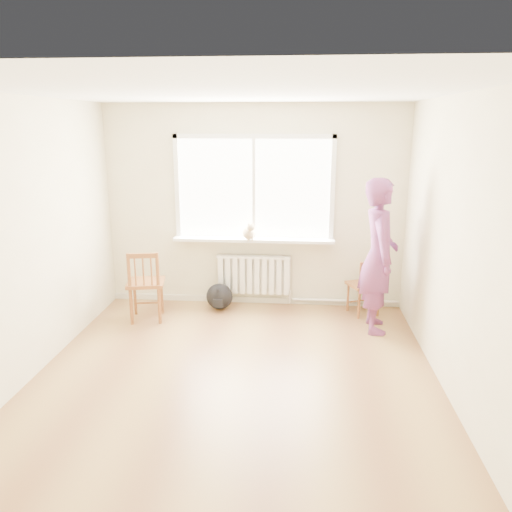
% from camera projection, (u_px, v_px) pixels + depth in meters
% --- Properties ---
extents(floor, '(4.50, 4.50, 0.00)m').
position_uv_depth(floor, '(234.00, 382.00, 4.87)').
color(floor, '#9D7540').
rests_on(floor, ground).
extents(ceiling, '(4.50, 4.50, 0.00)m').
position_uv_depth(ceiling, '(230.00, 91.00, 4.17)').
color(ceiling, white).
rests_on(ceiling, back_wall).
extents(back_wall, '(4.00, 0.01, 2.70)m').
position_uv_depth(back_wall, '(254.00, 207.00, 6.68)').
color(back_wall, beige).
rests_on(back_wall, ground).
extents(window, '(2.12, 0.05, 1.42)m').
position_uv_depth(window, '(254.00, 184.00, 6.58)').
color(window, white).
rests_on(window, back_wall).
extents(windowsill, '(2.15, 0.22, 0.04)m').
position_uv_depth(windowsill, '(254.00, 240.00, 6.69)').
color(windowsill, white).
rests_on(windowsill, back_wall).
extents(radiator, '(1.00, 0.12, 0.55)m').
position_uv_depth(radiator, '(254.00, 274.00, 6.83)').
color(radiator, white).
rests_on(radiator, back_wall).
extents(heating_pipe, '(1.40, 0.04, 0.04)m').
position_uv_depth(heating_pipe, '(344.00, 301.00, 6.85)').
color(heating_pipe, silver).
rests_on(heating_pipe, back_wall).
extents(baseboard, '(4.00, 0.03, 0.08)m').
position_uv_depth(baseboard, '(254.00, 300.00, 7.01)').
color(baseboard, beige).
rests_on(baseboard, ground).
extents(chair_left, '(0.53, 0.51, 0.92)m').
position_uv_depth(chair_left, '(145.00, 286.00, 6.27)').
color(chair_left, brown).
rests_on(chair_left, floor).
extents(chair_right, '(0.49, 0.48, 0.76)m').
position_uv_depth(chair_right, '(365.00, 287.00, 6.48)').
color(chair_right, brown).
rests_on(chair_right, floor).
extents(person, '(0.45, 0.68, 1.85)m').
position_uv_depth(person, '(379.00, 256.00, 5.89)').
color(person, '#AC3E39').
rests_on(person, floor).
extents(cat, '(0.23, 0.37, 0.25)m').
position_uv_depth(cat, '(249.00, 232.00, 6.58)').
color(cat, beige).
rests_on(cat, windowsill).
extents(backpack, '(0.37, 0.28, 0.36)m').
position_uv_depth(backpack, '(219.00, 296.00, 6.73)').
color(backpack, black).
rests_on(backpack, floor).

